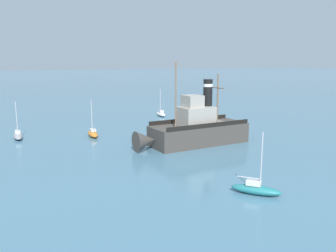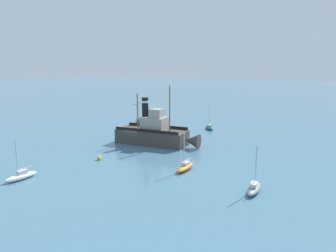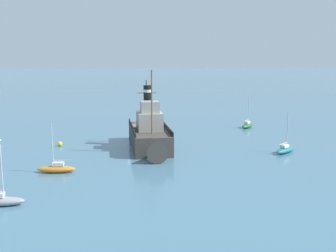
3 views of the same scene
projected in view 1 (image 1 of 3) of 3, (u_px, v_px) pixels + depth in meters
name	position (u px, v px, depth m)	size (l,w,h in m)	color
ground_plane	(211.00, 139.00, 45.92)	(600.00, 600.00, 0.00)	#477289
old_tugboat	(195.00, 130.00, 42.82)	(5.34, 14.62, 9.90)	#423D38
sailboat_orange	(93.00, 133.00, 47.46)	(3.85, 1.27, 4.90)	orange
sailboat_white	(161.00, 114.00, 64.34)	(3.88, 1.43, 4.90)	white
sailboat_grey	(18.00, 136.00, 46.08)	(3.81, 1.14, 4.90)	gray
sailboat_teal	(256.00, 189.00, 27.21)	(3.57, 3.34, 4.90)	#23757A
mooring_buoy	(171.00, 125.00, 54.25)	(0.61, 0.61, 0.61)	yellow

